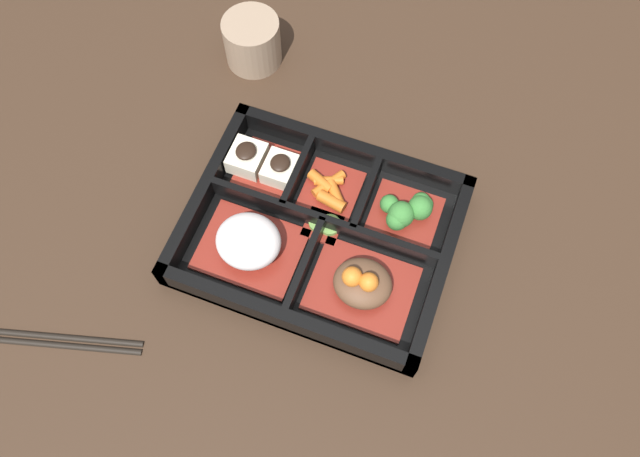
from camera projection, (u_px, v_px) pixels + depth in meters
The scene contains 11 objects.
ground_plane at pixel (320, 237), 0.74m from camera, with size 3.00×3.00×0.00m, color #382619.
bento_base at pixel (320, 236), 0.73m from camera, with size 0.30×0.24×0.01m.
bento_rim at pixel (321, 228), 0.72m from camera, with size 0.30×0.24×0.04m.
bowl_stew at pixel (362, 284), 0.69m from camera, with size 0.12×0.09×0.05m.
bowl_rice at pixel (249, 243), 0.70m from camera, with size 0.12×0.09×0.05m.
bowl_greens at pixel (408, 211), 0.73m from camera, with size 0.08×0.08×0.04m.
bowl_carrots at pixel (329, 190), 0.75m from camera, with size 0.07×0.08×0.02m.
bowl_tofu at pixel (263, 164), 0.75m from camera, with size 0.08×0.08×0.04m.
bowl_pickles at pixel (324, 226), 0.73m from camera, with size 0.04×0.04×0.01m.
tea_cup at pixel (252, 40), 0.82m from camera, with size 0.07×0.07×0.07m.
chopsticks at pixel (45, 339), 0.68m from camera, with size 0.21×0.07×0.01m.
Camera 1 is at (-0.11, 0.28, 0.68)m, focal length 35.00 mm.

